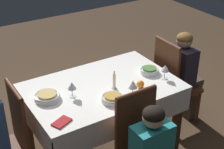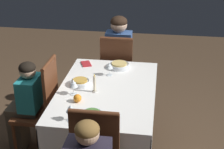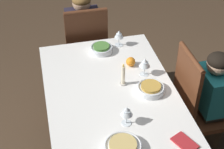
{
  "view_description": "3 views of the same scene",
  "coord_description": "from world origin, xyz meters",
  "px_view_note": "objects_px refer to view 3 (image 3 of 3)",
  "views": [
    {
      "loc": [
        1.31,
        2.27,
        2.34
      ],
      "look_at": [
        -0.07,
        0.07,
        0.9
      ],
      "focal_mm": 55.0,
      "sensor_mm": 36.0,
      "label": 1
    },
    {
      "loc": [
        -2.76,
        -0.46,
        2.24
      ],
      "look_at": [
        0.03,
        -0.04,
        0.91
      ],
      "focal_mm": 55.0,
      "sensor_mm": 36.0,
      "label": 2
    },
    {
      "loc": [
        1.71,
        -0.4,
        2.32
      ],
      "look_at": [
        -0.03,
        0.01,
        0.9
      ],
      "focal_mm": 55.0,
      "sensor_mm": 36.0,
      "label": 3
    }
  ],
  "objects_px": {
    "person_child_dark": "(83,38)",
    "candle_centerpiece": "(123,77)",
    "bowl_west": "(101,48)",
    "napkin_red_folded": "(185,143)",
    "wine_glass_north": "(145,63)",
    "person_child_teal": "(217,101)",
    "wine_glass_east": "(127,111)",
    "orange_fruit": "(131,62)",
    "bowl_east": "(123,147)",
    "bowl_north": "(151,88)",
    "chair_west": "(86,51)",
    "wine_glass_west": "(119,35)",
    "chair_north": "(196,105)",
    "dining_table": "(111,103)"
  },
  "relations": [
    {
      "from": "person_child_dark",
      "to": "candle_centerpiece",
      "type": "distance_m",
      "value": 1.02
    },
    {
      "from": "bowl_west",
      "to": "napkin_red_folded",
      "type": "relative_size",
      "value": 1.04
    },
    {
      "from": "wine_glass_north",
      "to": "person_child_teal",
      "type": "bearing_deg",
      "value": 73.67
    },
    {
      "from": "wine_glass_east",
      "to": "orange_fruit",
      "type": "relative_size",
      "value": 1.97
    },
    {
      "from": "bowl_west",
      "to": "bowl_east",
      "type": "bearing_deg",
      "value": -4.96
    },
    {
      "from": "bowl_north",
      "to": "orange_fruit",
      "type": "xyz_separation_m",
      "value": [
        -0.32,
        -0.05,
        0.01
      ]
    },
    {
      "from": "bowl_east",
      "to": "chair_west",
      "type": "bearing_deg",
      "value": 179.37
    },
    {
      "from": "person_child_teal",
      "to": "wine_glass_north",
      "type": "height_order",
      "value": "person_child_teal"
    },
    {
      "from": "wine_glass_north",
      "to": "wine_glass_west",
      "type": "bearing_deg",
      "value": -168.68
    },
    {
      "from": "chair_north",
      "to": "dining_table",
      "type": "bearing_deg",
      "value": 88.31
    },
    {
      "from": "wine_glass_east",
      "to": "napkin_red_folded",
      "type": "bearing_deg",
      "value": 51.09
    },
    {
      "from": "person_child_dark",
      "to": "bowl_west",
      "type": "distance_m",
      "value": 0.59
    },
    {
      "from": "candle_centerpiece",
      "to": "napkin_red_folded",
      "type": "bearing_deg",
      "value": 19.42
    },
    {
      "from": "wine_glass_west",
      "to": "bowl_west",
      "type": "bearing_deg",
      "value": -70.88
    },
    {
      "from": "dining_table",
      "to": "orange_fruit",
      "type": "relative_size",
      "value": 19.11
    },
    {
      "from": "wine_glass_east",
      "to": "bowl_north",
      "type": "relative_size",
      "value": 0.74
    },
    {
      "from": "person_child_dark",
      "to": "wine_glass_west",
      "type": "bearing_deg",
      "value": 114.89
    },
    {
      "from": "person_child_teal",
      "to": "bowl_east",
      "type": "height_order",
      "value": "person_child_teal"
    },
    {
      "from": "candle_centerpiece",
      "to": "napkin_red_folded",
      "type": "height_order",
      "value": "candle_centerpiece"
    },
    {
      "from": "bowl_west",
      "to": "bowl_north",
      "type": "relative_size",
      "value": 0.94
    },
    {
      "from": "person_child_teal",
      "to": "chair_west",
      "type": "bearing_deg",
      "value": 43.65
    },
    {
      "from": "chair_north",
      "to": "person_child_dark",
      "type": "xyz_separation_m",
      "value": [
        -1.07,
        -0.68,
        0.04
      ]
    },
    {
      "from": "bowl_north",
      "to": "bowl_west",
      "type": "bearing_deg",
      "value": -157.75
    },
    {
      "from": "bowl_east",
      "to": "wine_glass_north",
      "type": "xyz_separation_m",
      "value": [
        -0.64,
        0.33,
        0.08
      ]
    },
    {
      "from": "chair_north",
      "to": "bowl_north",
      "type": "xyz_separation_m",
      "value": [
        0.03,
        -0.39,
        0.27
      ]
    },
    {
      "from": "chair_west",
      "to": "candle_centerpiece",
      "type": "height_order",
      "value": "chair_west"
    },
    {
      "from": "bowl_east",
      "to": "bowl_north",
      "type": "relative_size",
      "value": 1.16
    },
    {
      "from": "dining_table",
      "to": "bowl_east",
      "type": "bearing_deg",
      "value": -5.71
    },
    {
      "from": "chair_north",
      "to": "bowl_north",
      "type": "relative_size",
      "value": 5.35
    },
    {
      "from": "chair_north",
      "to": "wine_glass_east",
      "type": "relative_size",
      "value": 7.27
    },
    {
      "from": "chair_north",
      "to": "candle_centerpiece",
      "type": "xyz_separation_m",
      "value": [
        -0.09,
        -0.55,
        0.31
      ]
    },
    {
      "from": "dining_table",
      "to": "napkin_red_folded",
      "type": "relative_size",
      "value": 7.88
    },
    {
      "from": "person_child_dark",
      "to": "bowl_east",
      "type": "xyz_separation_m",
      "value": [
        1.54,
        -0.02,
        0.22
      ]
    },
    {
      "from": "chair_north",
      "to": "bowl_east",
      "type": "bearing_deg",
      "value": 124.32
    },
    {
      "from": "bowl_north",
      "to": "wine_glass_north",
      "type": "height_order",
      "value": "wine_glass_north"
    },
    {
      "from": "chair_north",
      "to": "orange_fruit",
      "type": "relative_size",
      "value": 14.35
    },
    {
      "from": "chair_west",
      "to": "wine_glass_east",
      "type": "relative_size",
      "value": 7.27
    },
    {
      "from": "napkin_red_folded",
      "to": "person_child_teal",
      "type": "bearing_deg",
      "value": 135.07
    },
    {
      "from": "chair_north",
      "to": "person_child_dark",
      "type": "relative_size",
      "value": 0.96
    },
    {
      "from": "orange_fruit",
      "to": "wine_glass_east",
      "type": "bearing_deg",
      "value": -18.19
    },
    {
      "from": "bowl_west",
      "to": "bowl_north",
      "type": "distance_m",
      "value": 0.6
    },
    {
      "from": "bowl_west",
      "to": "wine_glass_north",
      "type": "distance_m",
      "value": 0.44
    },
    {
      "from": "dining_table",
      "to": "napkin_red_folded",
      "type": "distance_m",
      "value": 0.62
    },
    {
      "from": "bowl_north",
      "to": "wine_glass_north",
      "type": "relative_size",
      "value": 1.32
    },
    {
      "from": "bowl_north",
      "to": "chair_north",
      "type": "bearing_deg",
      "value": 94.53
    },
    {
      "from": "chair_west",
      "to": "candle_centerpiece",
      "type": "xyz_separation_m",
      "value": [
        0.81,
        0.13,
        0.31
      ]
    },
    {
      "from": "bowl_east",
      "to": "wine_glass_north",
      "type": "distance_m",
      "value": 0.72
    },
    {
      "from": "chair_west",
      "to": "wine_glass_east",
      "type": "xyz_separation_m",
      "value": [
        1.18,
        0.06,
        0.34
      ]
    },
    {
      "from": "person_child_teal",
      "to": "bowl_north",
      "type": "xyz_separation_m",
      "value": [
        0.03,
        -0.56,
        0.26
      ]
    },
    {
      "from": "wine_glass_east",
      "to": "candle_centerpiece",
      "type": "relative_size",
      "value": 0.79
    }
  ]
}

